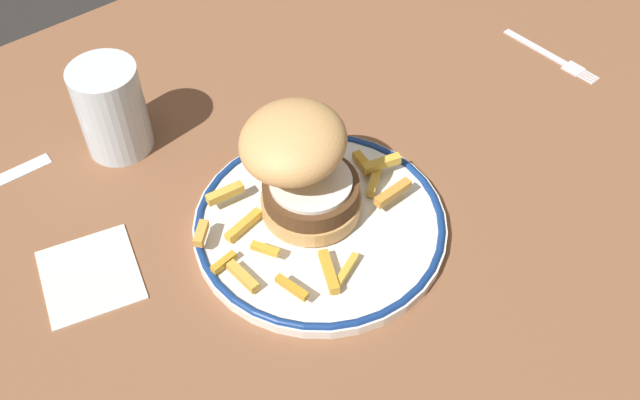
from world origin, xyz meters
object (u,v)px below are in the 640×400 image
at_px(water_glass, 113,114).
at_px(napkin, 90,274).
at_px(dinner_plate, 320,224).
at_px(fork, 552,56).
at_px(burger, 301,165).

distance_m(water_glass, napkin, 0.19).
relative_size(dinner_plate, fork, 1.83).
distance_m(dinner_plate, fork, 0.42).
distance_m(burger, fork, 0.43).
xyz_separation_m(burger, water_glass, (-0.10, 0.21, -0.03)).
height_order(burger, napkin, burger).
bearing_deg(burger, water_glass, 115.46).
bearing_deg(dinner_plate, water_glass, 113.22).
relative_size(fork, napkin, 1.44).
height_order(dinner_plate, fork, dinner_plate).
xyz_separation_m(dinner_plate, napkin, (-0.22, 0.09, -0.01)).
distance_m(dinner_plate, water_glass, 0.27).
bearing_deg(napkin, water_glass, 52.43).
height_order(dinner_plate, burger, burger).
bearing_deg(napkin, fork, -5.19).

